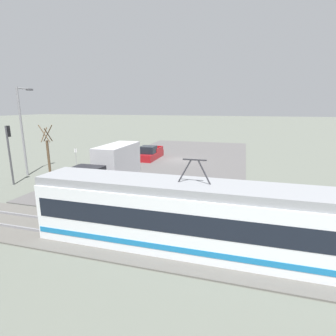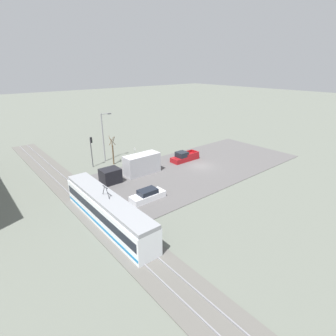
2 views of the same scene
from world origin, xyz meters
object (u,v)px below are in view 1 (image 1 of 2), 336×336
box_truck (111,165)px  sedan_car_0 (186,192)px  no_parking_sign (76,155)px  street_lamp_near_crossing (23,126)px  traffic_light_pole (9,147)px  light_rail_tram (193,217)px  pickup_truck (150,154)px  street_tree (48,153)px

box_truck → sedan_car_0: bearing=158.1°
sedan_car_0 → no_parking_sign: (14.73, -7.62, 0.61)m
sedan_car_0 → box_truck: bearing=-21.9°
box_truck → street_lamp_near_crossing: (9.21, 0.27, 3.41)m
street_lamp_near_crossing → no_parking_sign: 6.42m
box_truck → traffic_light_pole: (7.90, 3.36, 1.84)m
light_rail_tram → pickup_truck: (9.60, -20.37, -0.94)m
sedan_car_0 → street_tree: street_tree is taller
sedan_car_0 → street_lamp_near_crossing: street_lamp_near_crossing is taller
box_truck → sedan_car_0: 8.45m
traffic_light_pole → street_lamp_near_crossing: (1.32, -3.10, 1.56)m
light_rail_tram → no_parking_sign: (16.46, -14.15, -0.40)m
traffic_light_pole → street_tree: (-1.08, -3.34, -1.06)m
box_truck → street_lamp_near_crossing: street_lamp_near_crossing is taller
light_rail_tram → box_truck: 13.57m
box_truck → traffic_light_pole: 8.78m
street_tree → light_rail_tram: bearing=149.5°
street_tree → street_lamp_near_crossing: street_lamp_near_crossing is taller
sedan_car_0 → no_parking_sign: size_ratio=2.26×
sedan_car_0 → street_tree: size_ratio=0.92×
street_tree → pickup_truck: bearing=-122.2°
street_tree → no_parking_sign: size_ratio=2.45×
pickup_truck → no_parking_sign: 9.27m
pickup_truck → light_rail_tram: bearing=115.2°
sedan_car_0 → street_lamp_near_crossing: size_ratio=0.55×
light_rail_tram → street_lamp_near_crossing: size_ratio=1.83×
box_truck → pickup_truck: size_ratio=1.80×
street_lamp_near_crossing → no_parking_sign: size_ratio=4.14×
street_lamp_near_crossing → traffic_light_pole: bearing=113.0°
light_rail_tram → sedan_car_0: bearing=-75.2°
box_truck → street_tree: 6.86m
light_rail_tram → street_lamp_near_crossing: 21.22m
light_rail_tram → sedan_car_0: light_rail_tram is taller
traffic_light_pole → no_parking_sign: (-0.97, -7.85, -2.10)m
traffic_light_pole → no_parking_sign: bearing=-97.0°
box_truck → street_tree: bearing=0.2°
sedan_car_0 → no_parking_sign: 16.59m
pickup_truck → no_parking_sign: (6.86, 6.22, 0.54)m
box_truck → street_lamp_near_crossing: size_ratio=1.15×
box_truck → street_tree: size_ratio=1.94×
sedan_car_0 → no_parking_sign: bearing=-27.4°
pickup_truck → traffic_light_pole: (7.83, 14.07, 2.64)m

